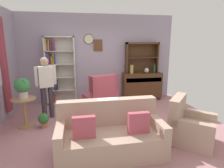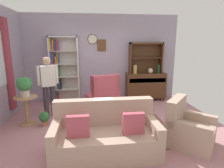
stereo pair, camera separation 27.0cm
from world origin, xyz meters
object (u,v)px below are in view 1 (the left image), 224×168
Objects in this scene: vase_tall at (132,69)px; book_stack at (97,112)px; sideboard at (142,85)px; plant_stand at (25,109)px; sideboard_hutch at (142,53)px; couch_floral at (110,136)px; bottle_wine at (154,69)px; vase_round at (147,70)px; potted_plant_large at (22,87)px; potted_plant_small at (44,119)px; wingback_chair at (101,97)px; armchair_floral at (190,128)px; person_reading at (46,83)px; bookshelf at (58,71)px; coffee_table at (101,118)px.

book_stack is (-1.35, -2.07, -0.60)m from vase_tall.
plant_stand is at bearing -154.91° from sideboard.
sideboard is at bearing -90.00° from sideboard_hutch.
sideboard_hutch reaches higher than couch_floral.
sideboard_hutch is (0.00, 0.11, 1.05)m from sideboard.
sideboard_hutch is 5.20× the size of book_stack.
sideboard_hutch is 1.61× the size of plant_stand.
vase_round is at bearing 175.05° from bottle_wine.
sideboard_hutch reaches higher than book_stack.
couch_floral is 8.54× the size of book_stack.
book_stack is at bearing -128.90° from sideboard.
potted_plant_small is at bearing -16.79° from potted_plant_large.
wingback_chair reaches higher than couch_floral.
person_reading is (-2.89, 1.74, 0.62)m from armchair_floral.
armchair_floral is 1.59× the size of plant_stand.
sideboard reaches higher than armchair_floral.
vase_tall is at bearing -168.37° from sideboard.
potted_plant_small is (-2.91, 1.16, -0.10)m from armchair_floral.
book_stack is (-1.74, -2.26, -1.10)m from sideboard_hutch.
bookshelf is 1.76m from potted_plant_large.
couch_floral is 2.23m from plant_stand.
bookshelf is at bearing 176.81° from bottle_wine.
bottle_wine is 4.06m from plant_stand.
vase_tall is 0.85× the size of potted_plant_small.
couch_floral is at bearing -83.97° from coffee_table.
potted_plant_large is (-1.85, -0.75, 0.57)m from wingback_chair.
potted_plant_large is (0.01, -0.01, 0.53)m from plant_stand.
plant_stand is at bearing -133.99° from person_reading.
coffee_table is at bearing -50.81° from book_stack.
bottle_wine is 3.06m from coffee_table.
sideboard is 1.20× the size of armchair_floral.
potted_plant_small is (-1.33, 1.25, -0.12)m from couch_floral.
bookshelf is 1.87m from plant_stand.
sideboard is 1.18× the size of sideboard_hutch.
sideboard_hutch is 3.91× the size of vase_tall.
vase_round reaches higher than coffee_table.
sideboard_hutch reaches higher than person_reading.
vase_round is (0.52, 0.01, -0.06)m from vase_tall.
bookshelf is at bearing 114.51° from coffee_table.
wingback_chair is 3.18× the size of potted_plant_small.
couch_floral is 3.94× the size of potted_plant_large.
person_reading reaches higher than potted_plant_large.
potted_plant_small is at bearing 158.23° from armchair_floral.
wingback_chair is (-1.47, 2.04, 0.09)m from armchair_floral.
potted_plant_small is at bearing 158.82° from book_stack.
potted_plant_large is 0.29× the size of person_reading.
couch_floral is (-1.72, -2.88, -0.69)m from vase_round.
bookshelf reaches higher than book_stack.
coffee_table is (-0.18, -1.42, -0.03)m from wingback_chair.
couch_floral is at bearing -117.57° from sideboard_hutch.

